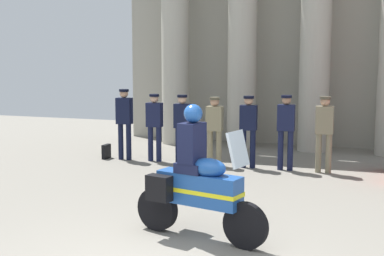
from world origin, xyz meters
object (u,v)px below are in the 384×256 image
(officer_in_row_4, at_px, (248,126))
(officer_in_row_5, at_px, (286,126))
(motorcycle_with_rider, at_px, (195,183))
(officer_in_row_3, at_px, (214,125))
(officer_in_row_2, at_px, (182,123))
(officer_in_row_6, at_px, (324,128))
(briefcase_on_ground, at_px, (106,151))
(officer_in_row_0, at_px, (124,118))
(officer_in_row_1, at_px, (154,122))

(officer_in_row_4, bearing_deg, officer_in_row_5, 179.20)
(officer_in_row_5, distance_m, motorcycle_with_rider, 5.03)
(officer_in_row_3, relative_size, motorcycle_with_rider, 0.79)
(officer_in_row_2, relative_size, officer_in_row_3, 1.03)
(motorcycle_with_rider, bearing_deg, officer_in_row_6, 89.10)
(officer_in_row_3, xyz_separation_m, briefcase_on_ground, (-2.85, -0.08, -0.78))
(officer_in_row_0, xyz_separation_m, officer_in_row_5, (4.01, 0.07, -0.04))
(officer_in_row_1, xyz_separation_m, officer_in_row_5, (3.22, 0.01, 0.03))
(officer_in_row_2, bearing_deg, officer_in_row_6, 179.93)
(officer_in_row_4, xyz_separation_m, motorcycle_with_rider, (0.42, -4.99, -0.20))
(officer_in_row_1, xyz_separation_m, officer_in_row_6, (4.07, 0.01, 0.02))
(officer_in_row_6, xyz_separation_m, motorcycle_with_rider, (-1.28, -5.01, -0.21))
(officer_in_row_3, distance_m, briefcase_on_ground, 2.95)
(officer_in_row_6, xyz_separation_m, briefcase_on_ground, (-5.37, -0.09, -0.82))
(officer_in_row_1, distance_m, officer_in_row_2, 0.77)
(officer_in_row_4, bearing_deg, officer_in_row_0, -0.93)
(officer_in_row_1, bearing_deg, motorcycle_with_rider, 117.14)
(officer_in_row_2, relative_size, officer_in_row_6, 0.98)
(officer_in_row_3, bearing_deg, officer_in_row_4, 177.55)
(officer_in_row_0, xyz_separation_m, briefcase_on_ground, (-0.52, -0.02, -0.87))
(officer_in_row_2, relative_size, officer_in_row_4, 1.00)
(officer_in_row_5, bearing_deg, officer_in_row_1, -1.85)
(officer_in_row_0, relative_size, officer_in_row_2, 1.06)
(officer_in_row_2, relative_size, briefcase_on_ground, 4.64)
(officer_in_row_4, bearing_deg, briefcase_on_ground, -0.81)
(officer_in_row_0, bearing_deg, briefcase_on_ground, -0.08)
(officer_in_row_2, xyz_separation_m, officer_in_row_6, (3.30, 0.11, 0.02))
(officer_in_row_3, height_order, motorcycle_with_rider, motorcycle_with_rider)
(officer_in_row_1, relative_size, officer_in_row_5, 0.97)
(officer_in_row_5, relative_size, officer_in_row_6, 1.01)
(officer_in_row_4, relative_size, briefcase_on_ground, 4.65)
(officer_in_row_4, xyz_separation_m, officer_in_row_5, (0.86, 0.02, 0.02))
(officer_in_row_4, distance_m, briefcase_on_ground, 3.76)
(officer_in_row_2, height_order, officer_in_row_5, officer_in_row_5)
(officer_in_row_1, xyz_separation_m, briefcase_on_ground, (-1.30, -0.08, -0.80))
(officer_in_row_5, xyz_separation_m, officer_in_row_6, (0.84, 0.00, -0.01))
(officer_in_row_3, relative_size, briefcase_on_ground, 4.52)
(motorcycle_with_rider, height_order, briefcase_on_ground, motorcycle_with_rider)
(officer_in_row_5, distance_m, briefcase_on_ground, 4.60)
(officer_in_row_6, distance_m, motorcycle_with_rider, 5.18)
(officer_in_row_4, bearing_deg, officer_in_row_6, 178.70)
(officer_in_row_4, relative_size, motorcycle_with_rider, 0.81)
(officer_in_row_4, bearing_deg, motorcycle_with_rider, 92.89)
(officer_in_row_2, height_order, motorcycle_with_rider, motorcycle_with_rider)
(officer_in_row_1, bearing_deg, officer_in_row_3, 177.89)
(officer_in_row_2, xyz_separation_m, officer_in_row_4, (1.59, 0.09, 0.00))
(officer_in_row_4, xyz_separation_m, officer_in_row_6, (1.71, 0.02, 0.01))
(officer_in_row_5, distance_m, officer_in_row_6, 0.84)
(motorcycle_with_rider, relative_size, briefcase_on_ground, 5.72)
(officer_in_row_2, xyz_separation_m, officer_in_row_5, (2.46, 0.11, 0.02))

